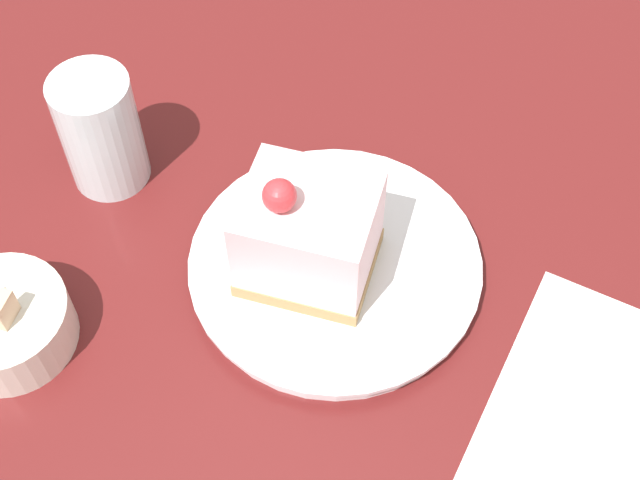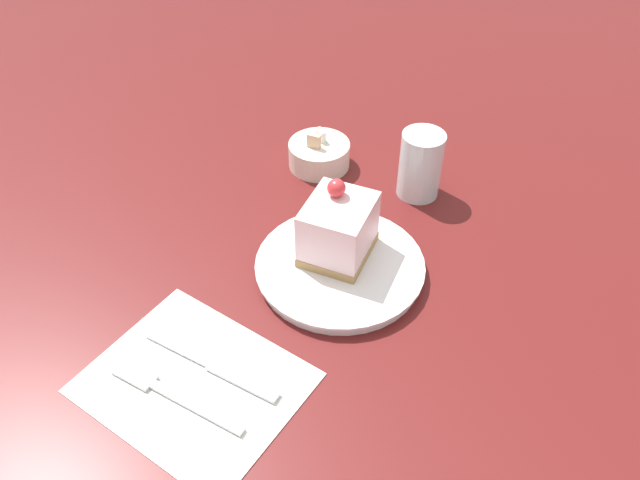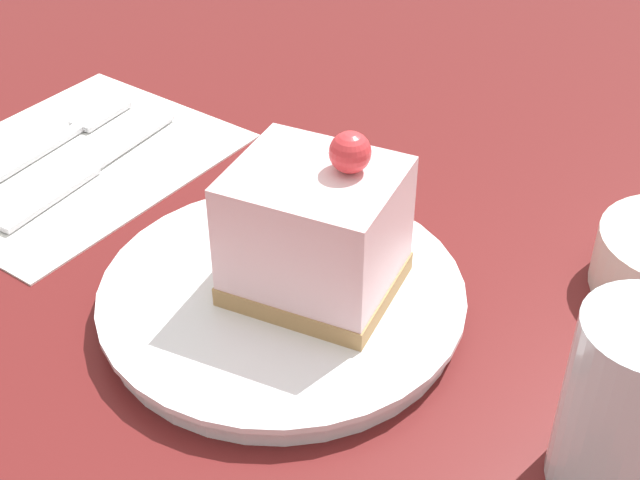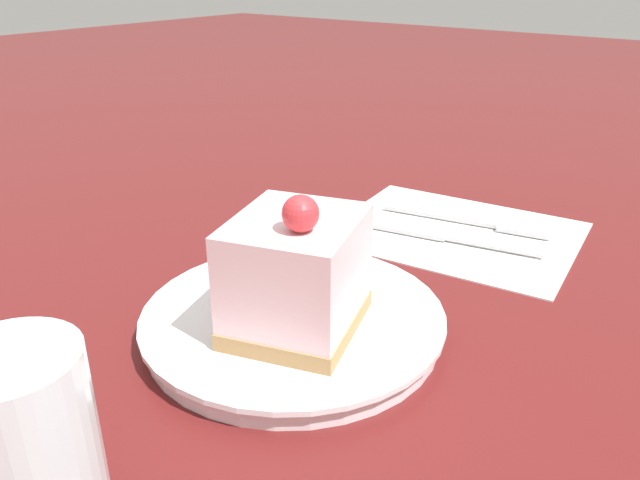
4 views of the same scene
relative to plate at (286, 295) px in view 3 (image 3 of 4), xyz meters
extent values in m
plane|color=#5B1919|center=(-0.03, 0.00, -0.01)|extent=(4.00, 4.00, 0.00)
cylinder|color=white|center=(0.00, 0.00, 0.00)|extent=(0.21, 0.21, 0.02)
cylinder|color=white|center=(0.00, 0.00, 0.01)|extent=(0.22, 0.22, 0.00)
cube|color=#AD8451|center=(0.01, 0.01, 0.01)|extent=(0.11, 0.10, 0.01)
cube|color=silver|center=(0.01, 0.01, 0.05)|extent=(0.11, 0.10, 0.07)
sphere|color=red|center=(0.03, 0.03, 0.10)|extent=(0.02, 0.02, 0.02)
cube|color=white|center=(-0.23, 0.01, -0.01)|extent=(0.21, 0.24, 0.00)
cube|color=silver|center=(-0.25, -0.02, 0.00)|extent=(0.03, 0.12, 0.00)
cube|color=silver|center=(-0.27, 0.06, 0.00)|extent=(0.03, 0.05, 0.00)
cube|color=silver|center=(-0.20, -0.03, 0.00)|extent=(0.03, 0.09, 0.00)
cube|color=silver|center=(-0.22, 0.06, 0.00)|extent=(0.03, 0.09, 0.00)
cylinder|color=silver|center=(0.20, 0.02, 0.04)|extent=(0.06, 0.06, 0.10)
camera|label=1|loc=(-0.19, 0.30, 0.55)|focal=50.00mm
camera|label=2|loc=(-0.44, -0.35, 0.56)|focal=35.00mm
camera|label=3|loc=(0.29, -0.28, 0.34)|focal=50.00mm
camera|label=4|loc=(0.29, 0.24, 0.24)|focal=35.00mm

